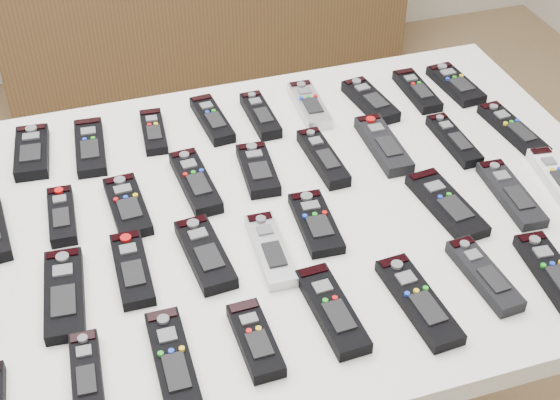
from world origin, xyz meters
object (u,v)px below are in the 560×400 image
object	(u,v)px
remote_30	(173,362)
remote_33	(418,301)
remote_8	(417,91)
remote_4	(212,120)
remote_16	(383,145)
remote_7	(370,101)
remote_3	(154,132)
remote_9	(456,84)
remote_34	(484,275)
remote_26	(511,194)
remote_11	(62,216)
remote_5	(260,115)
remote_31	(255,340)
remote_23	(271,250)
remote_17	(454,140)
remote_29	(87,374)
remote_21	(132,269)
table	(280,233)
remote_25	(446,205)
remote_1	(32,152)
remote_20	(64,294)
remote_24	(316,223)
remote_15	(323,158)
remote_27	(556,178)
remote_14	(258,170)
remote_35	(553,274)
remote_13	(195,182)
remote_12	(128,206)
remote_2	(90,147)
remote_32	(332,310)
remote_18	(513,130)

from	to	relation	value
remote_30	remote_33	bearing A→B (deg)	0.84
remote_8	remote_4	bearing A→B (deg)	176.98
remote_16	remote_30	size ratio (longest dim) A/B	0.95
remote_7	remote_33	size ratio (longest dim) A/B	0.84
remote_3	remote_9	world-z (taller)	remote_9
remote_33	remote_34	size ratio (longest dim) A/B	1.16
remote_26	remote_11	bearing A→B (deg)	169.79
remote_5	remote_8	size ratio (longest dim) A/B	0.99
remote_31	remote_23	bearing A→B (deg)	65.04
remote_17	remote_33	size ratio (longest dim) A/B	0.86
remote_7	remote_29	bearing A→B (deg)	-147.89
remote_21	remote_3	bearing A→B (deg)	75.45
table	remote_23	bearing A→B (deg)	-115.21
remote_3	table	bearing A→B (deg)	-55.10
remote_16	remote_25	xyz separation A→B (m)	(0.03, -0.20, -0.00)
remote_1	remote_26	world-z (taller)	remote_1
remote_8	remote_20	size ratio (longest dim) A/B	0.84
remote_9	remote_24	size ratio (longest dim) A/B	1.00
remote_8	remote_21	world-z (taller)	same
remote_15	remote_27	world-z (taller)	remote_15
remote_1	remote_14	xyz separation A→B (m)	(0.40, -0.18, -0.00)
remote_7	remote_15	xyz separation A→B (m)	(-0.16, -0.16, 0.00)
remote_11	remote_5	bearing A→B (deg)	27.73
remote_5	remote_35	distance (m)	0.66
remote_13	remote_11	bearing A→B (deg)	-178.93
remote_3	remote_8	world-z (taller)	remote_8
remote_3	remote_12	bearing A→B (deg)	-107.09
remote_9	remote_16	bearing A→B (deg)	-150.43
remote_2	remote_29	world-z (taller)	remote_29
remote_32	remote_35	xyz separation A→B (m)	(0.36, -0.03, -0.00)
remote_18	remote_1	bearing A→B (deg)	162.54
remote_5	remote_34	distance (m)	0.59
remote_8	remote_18	bearing A→B (deg)	-58.11
remote_26	remote_33	size ratio (longest dim) A/B	0.96
remote_33	remote_7	bearing A→B (deg)	70.73
remote_11	remote_17	size ratio (longest dim) A/B	0.88
remote_11	remote_26	world-z (taller)	remote_11
remote_11	remote_31	bearing A→B (deg)	-54.42
remote_17	remote_15	bearing A→B (deg)	174.86
remote_21	remote_27	xyz separation A→B (m)	(0.78, 0.00, 0.00)
remote_1	remote_2	distance (m)	0.11
table	remote_32	size ratio (longest dim) A/B	7.04
remote_17	remote_32	world-z (taller)	remote_32
remote_8	table	bearing A→B (deg)	-145.24
remote_12	remote_23	distance (m)	0.28
remote_15	remote_32	size ratio (longest dim) A/B	0.97
remote_7	remote_32	world-z (taller)	same
remote_16	remote_29	world-z (taller)	remote_16
remote_8	remote_33	world-z (taller)	same
remote_7	remote_34	size ratio (longest dim) A/B	0.98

